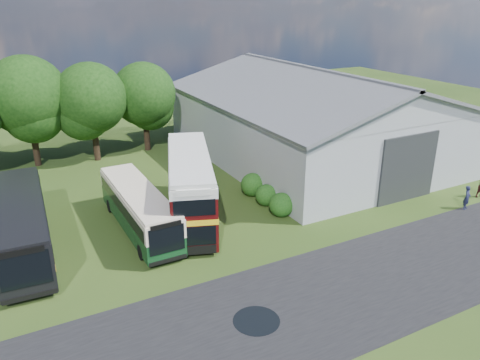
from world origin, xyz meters
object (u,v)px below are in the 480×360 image
storage_shed (310,111)px  visitor_a (467,198)px  bus_green_single (139,209)px  bus_dark_single (22,224)px  bus_maroon_double (190,188)px

storage_shed → visitor_a: bearing=-80.2°
bus_green_single → bus_dark_single: (-6.73, 0.57, 0.21)m
bus_green_single → bus_maroon_double: size_ratio=0.94×
visitor_a → storage_shed: bearing=76.1°
bus_dark_single → visitor_a: (27.93, -8.24, -0.84)m
bus_maroon_double → visitor_a: bus_maroon_double is taller
bus_dark_single → bus_green_single: bearing=-1.9°
storage_shed → bus_dark_single: bearing=-164.5°
storage_shed → bus_dark_single: 26.36m
bus_green_single → bus_dark_single: 6.76m
bus_green_single → bus_maroon_double: 3.60m
bus_maroon_double → bus_dark_single: bus_maroon_double is taller
storage_shed → bus_maroon_double: size_ratio=2.27×
storage_shed → bus_maroon_double: 16.97m
bus_dark_single → visitor_a: size_ratio=6.80×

